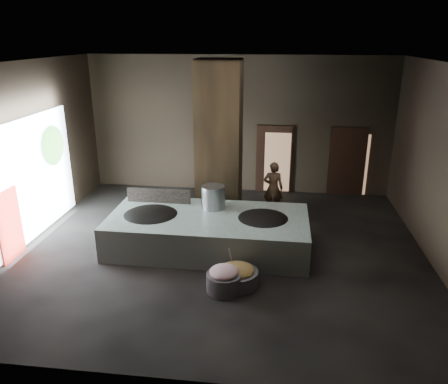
# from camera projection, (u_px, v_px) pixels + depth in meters

# --- Properties ---
(floor) EXTENTS (10.00, 9.00, 0.10)m
(floor) POSITION_uv_depth(u_px,v_px,m) (221.00, 250.00, 11.02)
(floor) COLOR black
(floor) RESTS_ON ground
(ceiling) EXTENTS (10.00, 9.00, 0.10)m
(ceiling) POSITION_uv_depth(u_px,v_px,m) (221.00, 61.00, 9.46)
(ceiling) COLOR black
(ceiling) RESTS_ON back_wall
(back_wall) EXTENTS (10.00, 0.10, 4.50)m
(back_wall) POSITION_uv_depth(u_px,v_px,m) (239.00, 125.00, 14.49)
(back_wall) COLOR black
(back_wall) RESTS_ON ground
(front_wall) EXTENTS (10.00, 0.10, 4.50)m
(front_wall) POSITION_uv_depth(u_px,v_px,m) (178.00, 253.00, 5.99)
(front_wall) COLOR black
(front_wall) RESTS_ON ground
(left_wall) EXTENTS (0.10, 9.00, 4.50)m
(left_wall) POSITION_uv_depth(u_px,v_px,m) (20.00, 156.00, 10.83)
(left_wall) COLOR black
(left_wall) RESTS_ON ground
(right_wall) EXTENTS (0.10, 9.00, 4.50)m
(right_wall) POSITION_uv_depth(u_px,v_px,m) (447.00, 170.00, 9.66)
(right_wall) COLOR black
(right_wall) RESTS_ON ground
(pillar) EXTENTS (1.20, 1.20, 4.50)m
(pillar) POSITION_uv_depth(u_px,v_px,m) (219.00, 143.00, 12.05)
(pillar) COLOR black
(pillar) RESTS_ON ground
(hearth_platform) EXTENTS (4.93, 2.39, 0.86)m
(hearth_platform) POSITION_uv_depth(u_px,v_px,m) (208.00, 232.00, 10.93)
(hearth_platform) COLOR silver
(hearth_platform) RESTS_ON ground
(platform_cap) EXTENTS (4.81, 2.31, 0.03)m
(platform_cap) POSITION_uv_depth(u_px,v_px,m) (208.00, 217.00, 10.80)
(platform_cap) COLOR black
(platform_cap) RESTS_ON hearth_platform
(wok_left) EXTENTS (1.55, 1.55, 0.43)m
(wok_left) POSITION_uv_depth(u_px,v_px,m) (151.00, 218.00, 10.95)
(wok_left) COLOR black
(wok_left) RESTS_ON hearth_platform
(wok_left_rim) EXTENTS (1.58, 1.58, 0.05)m
(wok_left_rim) POSITION_uv_depth(u_px,v_px,m) (151.00, 215.00, 10.92)
(wok_left_rim) COLOR black
(wok_left_rim) RESTS_ON hearth_platform
(wok_right) EXTENTS (1.44, 1.44, 0.41)m
(wok_right) POSITION_uv_depth(u_px,v_px,m) (263.00, 222.00, 10.72)
(wok_right) COLOR black
(wok_right) RESTS_ON hearth_platform
(wok_right_rim) EXTENTS (1.48, 1.48, 0.05)m
(wok_right_rim) POSITION_uv_depth(u_px,v_px,m) (263.00, 219.00, 10.69)
(wok_right_rim) COLOR black
(wok_right_rim) RESTS_ON hearth_platform
(stock_pot) EXTENTS (0.60, 0.60, 0.64)m
(stock_pot) POSITION_uv_depth(u_px,v_px,m) (213.00, 198.00, 11.20)
(stock_pot) COLOR #9C9EA3
(stock_pot) RESTS_ON hearth_platform
(splash_guard) EXTENTS (1.71, 0.08, 0.43)m
(splash_guard) POSITION_uv_depth(u_px,v_px,m) (159.00, 196.00, 11.60)
(splash_guard) COLOR black
(splash_guard) RESTS_ON hearth_platform
(cook) EXTENTS (0.61, 0.41, 1.62)m
(cook) POSITION_uv_depth(u_px,v_px,m) (273.00, 188.00, 12.88)
(cook) COLOR brown
(cook) RESTS_ON ground
(veg_basin) EXTENTS (1.10, 1.10, 0.33)m
(veg_basin) POSITION_uv_depth(u_px,v_px,m) (237.00, 278.00, 9.36)
(veg_basin) COLOR slate
(veg_basin) RESTS_ON ground
(veg_fill) EXTENTS (0.74, 0.74, 0.23)m
(veg_fill) POSITION_uv_depth(u_px,v_px,m) (237.00, 270.00, 9.30)
(veg_fill) COLOR #8D9548
(veg_fill) RESTS_ON veg_basin
(ladle) EXTENTS (0.09, 0.36, 0.64)m
(ladle) POSITION_uv_depth(u_px,v_px,m) (231.00, 258.00, 9.39)
(ladle) COLOR #9C9EA3
(ladle) RESTS_ON veg_basin
(meat_basin) EXTENTS (0.91, 0.91, 0.41)m
(meat_basin) POSITION_uv_depth(u_px,v_px,m) (224.00, 282.00, 9.12)
(meat_basin) COLOR slate
(meat_basin) RESTS_ON ground
(meat_fill) EXTENTS (0.61, 0.61, 0.23)m
(meat_fill) POSITION_uv_depth(u_px,v_px,m) (224.00, 272.00, 9.03)
(meat_fill) COLOR pink
(meat_fill) RESTS_ON meat_basin
(doorway_near) EXTENTS (1.18, 0.08, 2.38)m
(doorway_near) POSITION_uv_depth(u_px,v_px,m) (274.00, 161.00, 14.65)
(doorway_near) COLOR black
(doorway_near) RESTS_ON ground
(doorway_near_glow) EXTENTS (0.85, 0.04, 2.02)m
(doorway_near_glow) POSITION_uv_depth(u_px,v_px,m) (277.00, 162.00, 14.63)
(doorway_near_glow) COLOR #8C6647
(doorway_near_glow) RESTS_ON ground
(doorway_far) EXTENTS (1.18, 0.08, 2.38)m
(doorway_far) POSITION_uv_depth(u_px,v_px,m) (347.00, 163.00, 14.37)
(doorway_far) COLOR black
(doorway_far) RESTS_ON ground
(doorway_far_glow) EXTENTS (0.86, 0.04, 2.04)m
(doorway_far_glow) POSITION_uv_depth(u_px,v_px,m) (354.00, 165.00, 14.35)
(doorway_far_glow) COLOR #8C6647
(doorway_far_glow) RESTS_ON ground
(left_opening) EXTENTS (0.04, 4.20, 3.10)m
(left_opening) POSITION_uv_depth(u_px,v_px,m) (32.00, 178.00, 11.22)
(left_opening) COLOR white
(left_opening) RESTS_ON ground
(pavilion_sliver) EXTENTS (0.05, 0.90, 1.70)m
(pavilion_sliver) POSITION_uv_depth(u_px,v_px,m) (10.00, 226.00, 10.25)
(pavilion_sliver) COLOR maroon
(pavilion_sliver) RESTS_ON ground
(tree_silhouette) EXTENTS (0.28, 1.10, 1.10)m
(tree_silhouette) POSITION_uv_depth(u_px,v_px,m) (53.00, 146.00, 12.03)
(tree_silhouette) COLOR #194714
(tree_silhouette) RESTS_ON left_opening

